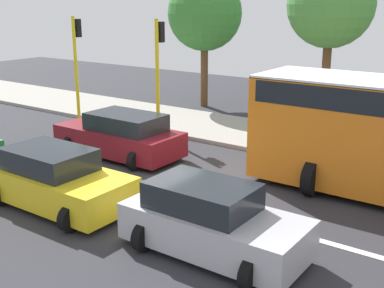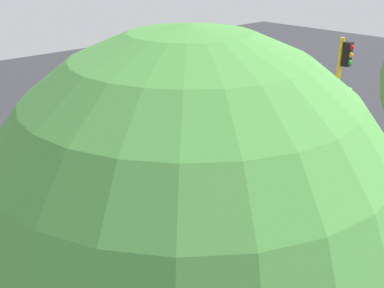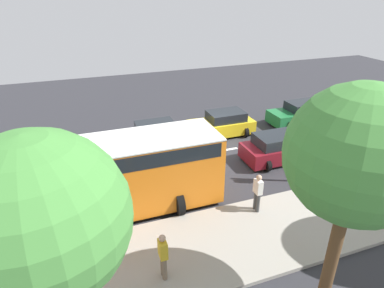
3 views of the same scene
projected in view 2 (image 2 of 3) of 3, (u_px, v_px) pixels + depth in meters
ground_plane at (167, 154)px, 17.57m from camera, size 40.00×60.00×0.10m
sidewalk at (330, 226)px, 12.76m from camera, size 4.00×60.00×0.15m
lane_stripe_north at (11, 207)px, 13.81m from camera, size 0.20×2.40×0.01m
lane_stripe_mid at (167, 152)px, 17.55m from camera, size 0.20×2.40×0.01m
lane_stripe_south at (268, 117)px, 21.29m from camera, size 0.20×2.40×0.01m
lane_stripe_far_south at (339, 92)px, 25.03m from camera, size 0.20×2.40×0.01m
car_maroon at (258, 131)px, 17.66m from camera, size 2.28×4.52×1.52m
car_yellow_cab at (156, 115)px, 19.43m from camera, size 2.25×4.03×1.52m
car_green at (250, 89)px, 23.01m from camera, size 2.23×4.21×1.52m
car_silver at (57, 145)px, 16.38m from camera, size 2.16×3.92×1.52m
city_bus at (1, 218)px, 9.79m from camera, size 3.20×11.00×3.16m
pedestrian_near_signal at (276, 188)px, 12.68m from camera, size 0.40×0.24×1.69m
traffic_light_corner at (339, 86)px, 15.24m from camera, size 0.49×0.24×4.50m
street_tree_center at (191, 240)px, 3.58m from camera, size 3.16×3.16×6.61m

